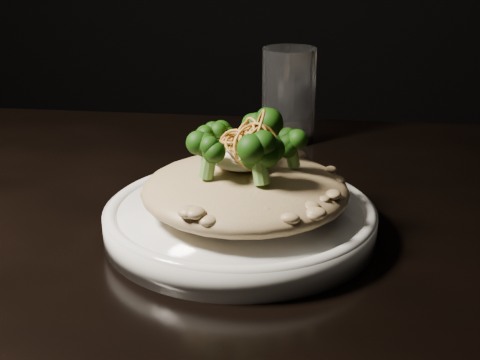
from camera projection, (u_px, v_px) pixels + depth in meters
name	position (u px, v px, depth m)	size (l,w,h in m)	color
table	(161.00, 295.00, 0.69)	(1.10, 0.80, 0.75)	black
plate	(240.00, 221.00, 0.63)	(0.26, 0.26, 0.03)	silver
risotto	(245.00, 190.00, 0.62)	(0.19, 0.19, 0.04)	brown
broccoli	(245.00, 143.00, 0.60)	(0.13, 0.13, 0.05)	black
cheese	(241.00, 159.00, 0.61)	(0.05, 0.05, 0.01)	white
shallots	(246.00, 132.00, 0.60)	(0.05, 0.05, 0.04)	olive
drinking_glass	(289.00, 95.00, 0.89)	(0.07, 0.07, 0.13)	white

